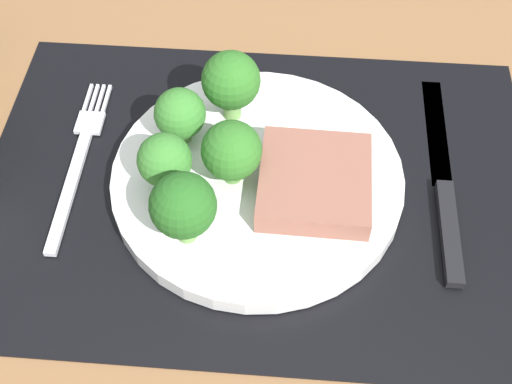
{
  "coord_description": "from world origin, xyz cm",
  "views": [
    {
      "loc": [
        2.63,
        -35.54,
        46.69
      ],
      "look_at": [
        0.03,
        -1.98,
        1.9
      ],
      "focal_mm": 47.62,
      "sensor_mm": 36.0,
      "label": 1
    }
  ],
  "objects_px": {
    "fork": "(79,159)",
    "knife": "(444,189)",
    "plate": "(257,179)",
    "steak": "(315,181)"
  },
  "relations": [
    {
      "from": "fork",
      "to": "knife",
      "type": "relative_size",
      "value": 0.83
    },
    {
      "from": "fork",
      "to": "plate",
      "type": "bearing_deg",
      "value": -6.42
    },
    {
      "from": "fork",
      "to": "knife",
      "type": "height_order",
      "value": "knife"
    },
    {
      "from": "steak",
      "to": "fork",
      "type": "relative_size",
      "value": 0.5
    },
    {
      "from": "plate",
      "to": "fork",
      "type": "distance_m",
      "value": 0.16
    },
    {
      "from": "fork",
      "to": "steak",
      "type": "bearing_deg",
      "value": -8.83
    },
    {
      "from": "plate",
      "to": "steak",
      "type": "distance_m",
      "value": 0.05
    },
    {
      "from": "fork",
      "to": "knife",
      "type": "xyz_separation_m",
      "value": [
        0.32,
        -0.01,
        0.0
      ]
    },
    {
      "from": "steak",
      "to": "fork",
      "type": "xyz_separation_m",
      "value": [
        -0.21,
        0.03,
        -0.02
      ]
    },
    {
      "from": "plate",
      "to": "knife",
      "type": "height_order",
      "value": "plate"
    }
  ]
}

